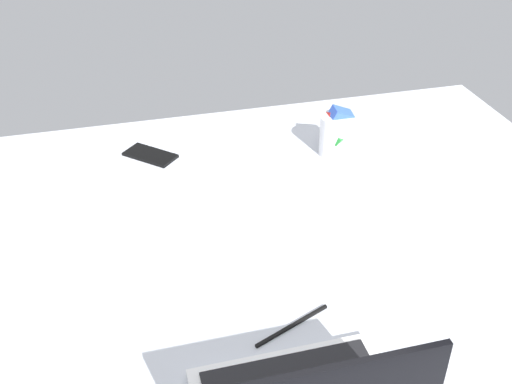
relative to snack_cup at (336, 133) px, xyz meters
The scene contains 4 objects.
bed_mattress 52.25cm from the snack_cup, 48.97° to the left, with size 180.00×140.00×18.00cm, color #B7BCC6.
snack_cup is the anchor object (origin of this frame).
cell_phone 50.30cm from the snack_cup, 12.22° to the right, with size 6.80×14.00×0.80cm, color black.
charger_cable 66.87cm from the snack_cup, 62.75° to the left, with size 17.00×0.60×0.60cm, color black.
Camera 1 is at (24.94, 100.16, 102.82)cm, focal length 43.87 mm.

